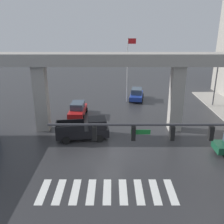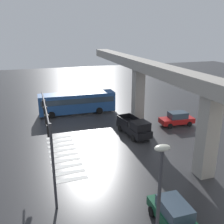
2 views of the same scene
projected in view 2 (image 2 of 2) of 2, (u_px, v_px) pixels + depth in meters
ground_plane at (117, 148)px, 25.97m from camera, size 120.00×120.00×0.00m
crosswalk_stripes at (64, 155)px, 24.42m from camera, size 9.35×2.80×0.01m
elevated_overpass at (167, 79)px, 25.33m from camera, size 49.73×2.07×8.10m
pickup_truck at (135, 128)px, 28.57m from camera, size 5.31×2.60×2.08m
city_bus at (77, 102)px, 36.18m from camera, size 2.90×10.83×2.99m
sedan_dark_green at (175, 215)px, 15.29m from camera, size 4.31×1.98×1.72m
sedan_red at (177, 119)px, 31.89m from camera, size 2.10×4.37×1.72m
traffic_signal_mast at (48, 126)px, 19.03m from camera, size 10.89×0.32×6.20m
street_lamp_near_corner at (159, 201)px, 10.84m from camera, size 0.44×0.70×7.24m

